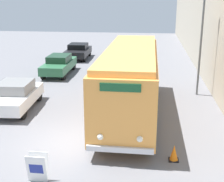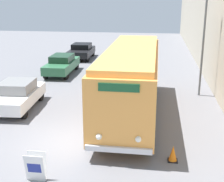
% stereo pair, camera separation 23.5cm
% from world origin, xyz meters
% --- Properties ---
extents(ground_plane, '(80.00, 80.00, 0.00)m').
position_xyz_m(ground_plane, '(0.00, 0.00, 0.00)').
color(ground_plane, slate).
extents(building_wall_right, '(0.30, 60.00, 6.04)m').
position_xyz_m(building_wall_right, '(7.09, 10.00, 3.02)').
color(building_wall_right, '#B2A893').
rests_on(building_wall_right, ground_plane).
extents(vintage_bus, '(2.49, 10.38, 3.34)m').
position_xyz_m(vintage_bus, '(2.26, 3.72, 1.88)').
color(vintage_bus, black).
rests_on(vintage_bus, ground_plane).
extents(sign_board, '(0.64, 0.37, 0.97)m').
position_xyz_m(sign_board, '(-0.24, -2.76, 0.47)').
color(sign_board, gray).
rests_on(sign_board, ground_plane).
extents(streetlamp, '(0.36, 0.36, 6.60)m').
position_xyz_m(streetlamp, '(6.05, 7.34, 4.26)').
color(streetlamp, '#595E60').
rests_on(streetlamp, ground_plane).
extents(parked_car_near, '(2.17, 4.26, 1.45)m').
position_xyz_m(parked_car_near, '(-3.75, 3.60, 0.74)').
color(parked_car_near, black).
rests_on(parked_car_near, ground_plane).
extents(parked_car_mid, '(1.86, 4.67, 1.44)m').
position_xyz_m(parked_car_mid, '(-3.68, 11.37, 0.76)').
color(parked_car_mid, black).
rests_on(parked_car_mid, ground_plane).
extents(parked_car_far, '(2.09, 4.31, 1.41)m').
position_xyz_m(parked_car_far, '(-3.65, 17.57, 0.74)').
color(parked_car_far, black).
rests_on(parked_car_far, ground_plane).
extents(traffic_cone, '(0.36, 0.36, 0.59)m').
position_xyz_m(traffic_cone, '(4.17, -0.85, 0.29)').
color(traffic_cone, black).
rests_on(traffic_cone, ground_plane).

